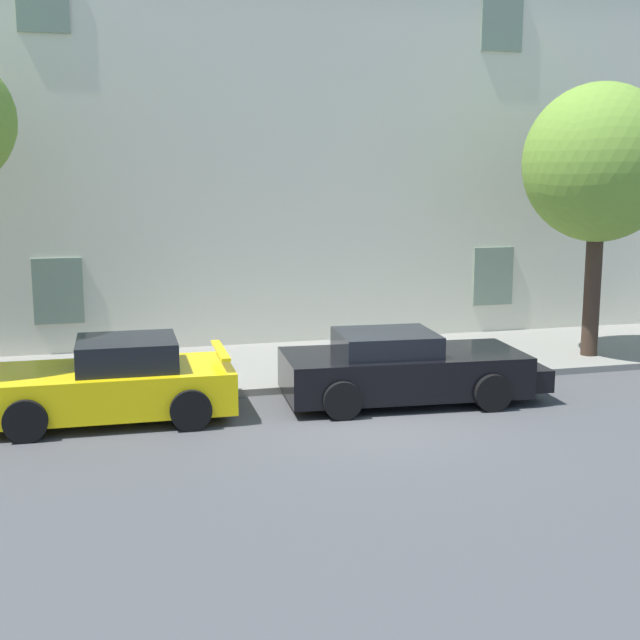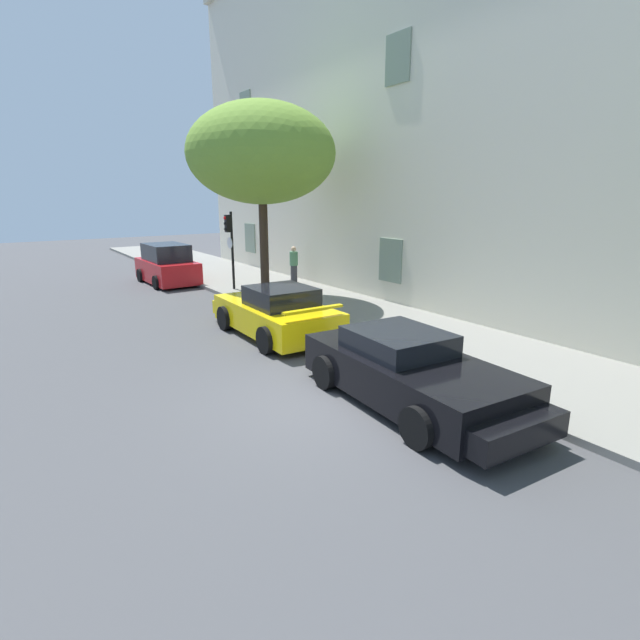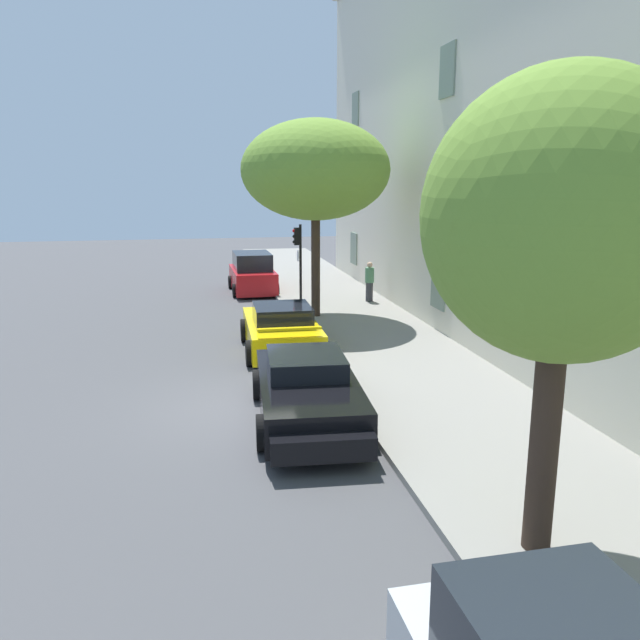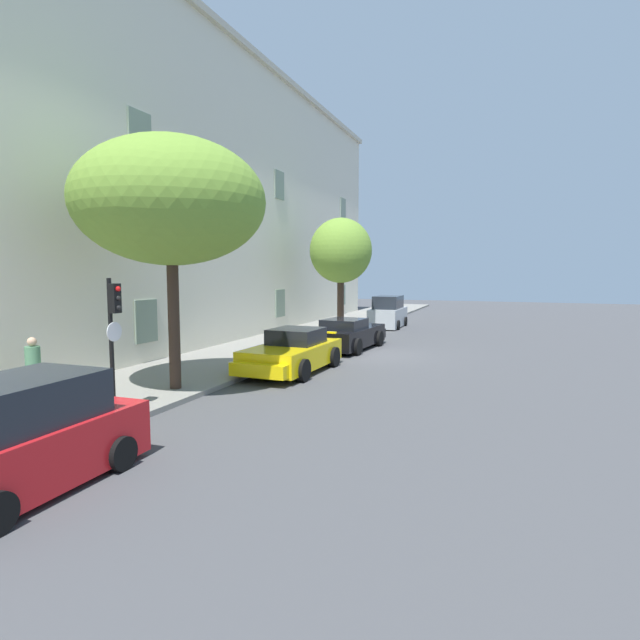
{
  "view_description": "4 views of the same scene",
  "coord_description": "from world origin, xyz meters",
  "px_view_note": "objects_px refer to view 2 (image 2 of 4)",
  "views": [
    {
      "loc": [
        -4.52,
        -13.14,
        4.21
      ],
      "look_at": [
        -0.47,
        1.98,
        1.48
      ],
      "focal_mm": 46.99,
      "sensor_mm": 36.0,
      "label": 1
    },
    {
      "loc": [
        6.95,
        -4.94,
        3.82
      ],
      "look_at": [
        -1.4,
        0.81,
        1.17
      ],
      "focal_mm": 27.03,
      "sensor_mm": 36.0,
      "label": 2
    },
    {
      "loc": [
        12.96,
        -0.92,
        4.9
      ],
      "look_at": [
        -1.84,
        2.02,
        1.47
      ],
      "focal_mm": 35.14,
      "sensor_mm": 36.0,
      "label": 3
    },
    {
      "loc": [
        -19.48,
        -5.4,
        3.31
      ],
      "look_at": [
        -1.32,
        1.6,
        1.45
      ],
      "focal_mm": 28.18,
      "sensor_mm": 36.0,
      "label": 4
    }
  ],
  "objects_px": {
    "sportscar_yellow_flank": "(415,375)",
    "tree_midblock": "(261,154)",
    "sportscar_red_lead": "(274,313)",
    "hatchback_parked": "(167,266)",
    "pedestrian_admiring": "(294,264)",
    "traffic_light": "(230,237)"
  },
  "relations": [
    {
      "from": "sportscar_yellow_flank",
      "to": "tree_midblock",
      "type": "relative_size",
      "value": 0.74
    },
    {
      "from": "sportscar_red_lead",
      "to": "hatchback_parked",
      "type": "distance_m",
      "value": 9.69
    },
    {
      "from": "tree_midblock",
      "to": "pedestrian_admiring",
      "type": "bearing_deg",
      "value": 130.76
    },
    {
      "from": "sportscar_red_lead",
      "to": "tree_midblock",
      "type": "xyz_separation_m",
      "value": [
        -3.75,
        1.75,
        4.53
      ]
    },
    {
      "from": "sportscar_yellow_flank",
      "to": "tree_midblock",
      "type": "height_order",
      "value": "tree_midblock"
    },
    {
      "from": "sportscar_red_lead",
      "to": "traffic_light",
      "type": "xyz_separation_m",
      "value": [
        -6.17,
        1.54,
        1.59
      ]
    },
    {
      "from": "sportscar_red_lead",
      "to": "pedestrian_admiring",
      "type": "xyz_separation_m",
      "value": [
        -5.98,
        4.34,
        0.31
      ]
    },
    {
      "from": "sportscar_yellow_flank",
      "to": "pedestrian_admiring",
      "type": "relative_size",
      "value": 3.19
    },
    {
      "from": "hatchback_parked",
      "to": "sportscar_red_lead",
      "type": "bearing_deg",
      "value": -0.42
    },
    {
      "from": "sportscar_yellow_flank",
      "to": "tree_midblock",
      "type": "xyz_separation_m",
      "value": [
        -9.4,
        1.95,
        4.55
      ]
    },
    {
      "from": "sportscar_red_lead",
      "to": "sportscar_yellow_flank",
      "type": "distance_m",
      "value": 5.66
    },
    {
      "from": "traffic_light",
      "to": "tree_midblock",
      "type": "bearing_deg",
      "value": 5.03
    },
    {
      "from": "sportscar_red_lead",
      "to": "tree_midblock",
      "type": "height_order",
      "value": "tree_midblock"
    },
    {
      "from": "sportscar_yellow_flank",
      "to": "hatchback_parked",
      "type": "xyz_separation_m",
      "value": [
        -15.34,
        0.27,
        0.19
      ]
    },
    {
      "from": "sportscar_red_lead",
      "to": "tree_midblock",
      "type": "distance_m",
      "value": 6.14
    },
    {
      "from": "sportscar_yellow_flank",
      "to": "hatchback_parked",
      "type": "distance_m",
      "value": 15.34
    },
    {
      "from": "hatchback_parked",
      "to": "pedestrian_admiring",
      "type": "xyz_separation_m",
      "value": [
        3.71,
        4.27,
        0.14
      ]
    },
    {
      "from": "hatchback_parked",
      "to": "tree_midblock",
      "type": "height_order",
      "value": "tree_midblock"
    },
    {
      "from": "tree_midblock",
      "to": "traffic_light",
      "type": "relative_size",
      "value": 2.21
    },
    {
      "from": "sportscar_red_lead",
      "to": "traffic_light",
      "type": "height_order",
      "value": "traffic_light"
    },
    {
      "from": "sportscar_red_lead",
      "to": "pedestrian_admiring",
      "type": "distance_m",
      "value": 7.4
    },
    {
      "from": "tree_midblock",
      "to": "hatchback_parked",
      "type": "bearing_deg",
      "value": -164.16
    }
  ]
}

